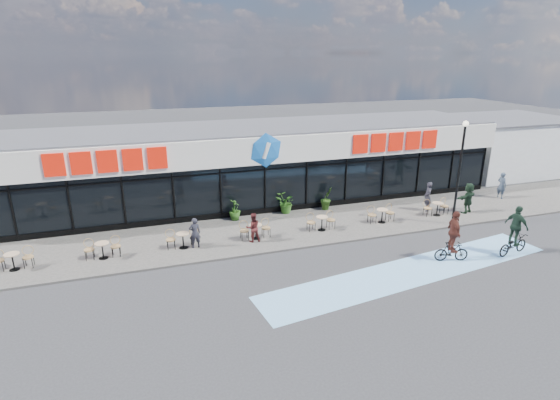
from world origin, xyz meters
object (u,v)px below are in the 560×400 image
bistro_set_0 (13,259)px  potted_plant_right (326,198)px  pedestrian_b (502,185)px  pedestrian_a (428,197)px  patron_right (253,227)px  patron_left (195,233)px  cyclist_a (515,236)px  lamp_post (460,165)px  potted_plant_left (235,210)px  potted_plant_mid (285,203)px  pedestrian_c (468,198)px  cyclist_b (453,239)px

bistro_set_0 → potted_plant_right: bearing=10.2°
potted_plant_right → pedestrian_b: bearing=-7.5°
pedestrian_a → patron_right: bearing=-65.2°
pedestrian_b → potted_plant_right: bearing=74.1°
patron_left → cyclist_a: cyclist_a is taller
lamp_post → bistro_set_0: 21.26m
potted_plant_left → potted_plant_mid: size_ratio=0.98×
pedestrian_c → bistro_set_0: bearing=-21.0°
patron_left → potted_plant_left: bearing=-135.0°
patron_left → pedestrian_b: bearing=179.8°
cyclist_b → patron_left: bearing=156.0°
potted_plant_mid → pedestrian_c: pedestrian_c is taller
lamp_post → patron_left: 13.74m
potted_plant_mid → pedestrian_a: (7.92, -2.17, 0.27)m
potted_plant_left → potted_plant_right: bearing=0.1°
lamp_post → pedestrian_b: 6.84m
cyclist_a → lamp_post: bearing=94.2°
potted_plant_mid → potted_plant_right: potted_plant_right is taller
potted_plant_left → pedestrian_b: 16.77m
lamp_post → pedestrian_c: size_ratio=3.13×
bistro_set_0 → potted_plant_mid: bearing=12.6°
lamp_post → bistro_set_0: (-21.03, 1.45, -2.78)m
bistro_set_0 → pedestrian_a: 20.99m
pedestrian_b → cyclist_b: bearing=117.4°
bistro_set_0 → cyclist_a: size_ratio=0.66×
potted_plant_left → pedestrian_c: bearing=-13.2°
patron_left → potted_plant_right: bearing=-164.1°
cyclist_a → cyclist_b: cyclist_b is taller
pedestrian_c → cyclist_a: bearing=51.3°
bistro_set_0 → patron_left: 7.58m
pedestrian_a → cyclist_b: cyclist_b is taller
bistro_set_0 → cyclist_b: (18.16, -4.93, 0.49)m
patron_right → pedestrian_a: (10.66, 1.13, 0.13)m
potted_plant_right → pedestrian_c: size_ratio=0.75×
pedestrian_b → potted_plant_mid: bearing=74.9°
potted_plant_right → pedestrian_a: 5.80m
patron_left → cyclist_b: 11.60m
patron_left → pedestrian_c: size_ratio=0.84×
potted_plant_mid → pedestrian_c: size_ratio=0.67×
potted_plant_right → pedestrian_a: pedestrian_a is taller
patron_right → cyclist_a: bearing=155.5°
potted_plant_right → pedestrian_a: size_ratio=0.76×
potted_plant_left → patron_left: size_ratio=0.78×
patron_right → potted_plant_right: bearing=-149.6°
lamp_post → cyclist_a: bearing=-85.8°
potted_plant_mid → pedestrian_c: 10.39m
potted_plant_left → pedestrian_c: size_ratio=0.66×
potted_plant_mid → cyclist_a: bearing=-44.6°
pedestrian_b → cyclist_b: cyclist_b is taller
patron_right → cyclist_a: 12.01m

